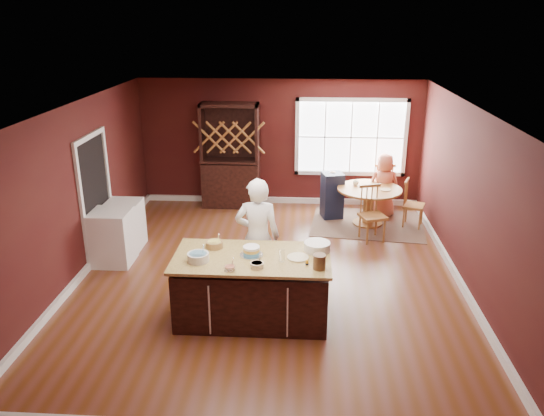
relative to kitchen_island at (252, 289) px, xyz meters
The scene contains 28 objects.
room_shell 1.58m from the kitchen_island, 83.40° to the left, with size 7.00×7.00×7.00m.
window 5.14m from the kitchen_island, 70.86° to the left, with size 2.36×0.10×1.66m, color white, non-canonical shape.
doorway 3.44m from the kitchen_island, 146.34° to the left, with size 0.08×1.26×2.13m, color white, non-canonical shape.
kitchen_island is the anchor object (origin of this frame).
dining_table 4.09m from the kitchen_island, 61.35° to the left, with size 1.26×1.26×0.75m.
baker 0.84m from the kitchen_island, 88.73° to the left, with size 0.66×0.43×1.80m, color white.
layer_cake 0.55m from the kitchen_island, 100.90° to the left, with size 0.31×0.31×0.13m, color white, non-canonical shape.
bowl_blue 0.89m from the kitchen_island, 165.89° to the right, with size 0.28×0.28×0.11m, color white.
bowl_yellow 0.80m from the kitchen_island, 153.86° to the left, with size 0.24×0.24×0.09m, color #987D49.
bowl_pink 0.70m from the kitchen_island, 119.92° to the right, with size 0.16×0.16×0.06m, color silver.
bowl_olive 0.61m from the kitchen_island, 72.69° to the right, with size 0.18×0.18×0.07m, color beige.
drinking_glass 0.70m from the kitchen_island, 14.98° to the right, with size 0.08×0.08×0.16m, color white.
dinner_plate 0.79m from the kitchen_island, ahead, with size 0.29×0.29×0.02m, color #FCF9B5.
white_tub 1.06m from the kitchen_island, 15.82° to the left, with size 0.36×0.36×0.12m, color white.
stoneware_crock 1.10m from the kitchen_island, 18.58° to the right, with size 0.16×0.16×0.19m, color brown.
toy_figurine 0.92m from the kitchen_island, 15.21° to the right, with size 0.04×0.04×0.07m, color yellow, non-canonical shape.
rug 4.11m from the kitchen_island, 61.35° to the left, with size 2.18×1.68×0.01m, color brown.
chair_east 4.52m from the kitchen_island, 51.21° to the left, with size 0.40×0.38×0.96m, color #945B2A, non-canonical shape.
chair_south 3.40m from the kitchen_island, 55.06° to the left, with size 0.44×0.42×1.04m, color brown, non-canonical shape.
chair_north 5.00m from the kitchen_island, 62.35° to the left, with size 0.45×0.43×1.08m, color brown, non-canonical shape.
seated_woman 4.68m from the kitchen_island, 60.48° to the left, with size 0.65×0.42×1.33m, color #CD6A4E.
high_chair 4.12m from the kitchen_island, 72.29° to the left, with size 0.40×0.40×0.99m, color black, non-canonical shape.
toddler 4.13m from the kitchen_island, 72.92° to the left, with size 0.18×0.14×0.26m, color #8CA5BF, non-canonical shape.
table_plate 4.17m from the kitchen_island, 57.18° to the left, with size 0.21×0.21×0.02m, color beige.
table_cup 4.14m from the kitchen_island, 65.64° to the left, with size 0.12×0.12×0.09m, color white.
hutch 4.64m from the kitchen_island, 101.27° to the left, with size 1.22×0.51×2.23m, color #3A1B0E.
washer 2.94m from the kitchen_island, 147.97° to the left, with size 0.63×0.61×0.92m, color white.
dryer 3.32m from the kitchen_island, 138.57° to the left, with size 0.59×0.58×0.86m, color white.
Camera 1 is at (0.52, -7.64, 3.96)m, focal length 35.00 mm.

